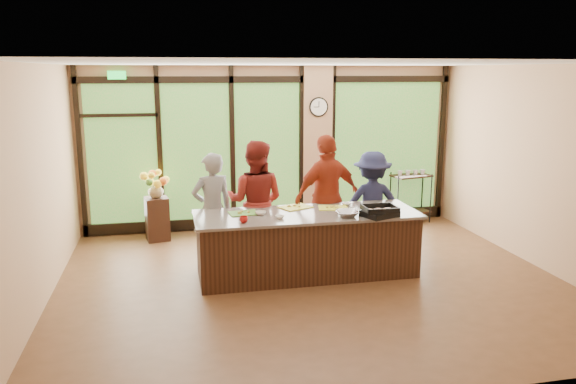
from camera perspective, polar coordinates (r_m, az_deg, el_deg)
name	(u,v)px	position (r m, az deg, el deg)	size (l,w,h in m)	color
floor	(312,281)	(8.01, 2.43, -9.05)	(7.00, 7.00, 0.00)	#51331C
ceiling	(314,63)	(7.47, 2.64, 12.94)	(7.00, 7.00, 0.00)	white
back_wall	(272,148)	(10.49, -1.60, 4.53)	(7.00, 7.00, 0.00)	tan
left_wall	(36,188)	(7.53, -24.19, 0.38)	(6.00, 6.00, 0.00)	tan
right_wall	(541,168)	(9.12, 24.35, 2.27)	(6.00, 6.00, 0.00)	tan
window_wall	(281,153)	(10.49, -0.68, 3.95)	(6.90, 0.12, 3.00)	tan
island_base	(307,245)	(8.14, 1.93, -5.42)	(3.10, 1.00, 0.88)	#321B10
countertop	(307,214)	(8.01, 1.95, -2.28)	(3.20, 1.10, 0.04)	slate
wall_clock	(319,107)	(10.48, 3.13, 8.62)	(0.36, 0.04, 0.36)	black
cook_left	(212,209)	(8.51, -7.70, -1.77)	(0.63, 0.41, 1.73)	slate
cook_midleft	(255,201)	(8.62, -3.32, -0.96)	(0.92, 0.71, 1.88)	maroon
cook_midright	(327,197)	(8.77, 4.02, -0.51)	(1.15, 0.48, 1.95)	maroon
cook_right	(372,203)	(9.08, 8.49, -1.11)	(1.07, 0.62, 1.66)	#1B1E3D
roasting_pan	(380,214)	(7.91, 9.30, -2.18)	(0.46, 0.35, 0.08)	black
mixing_bowl	(347,214)	(7.85, 6.04, -2.20)	(0.32, 0.32, 0.08)	silver
cutting_board_left	(244,213)	(8.00, -4.52, -2.15)	(0.41, 0.31, 0.01)	#569937
cutting_board_center	(295,207)	(8.32, 0.75, -1.54)	(0.44, 0.33, 0.01)	#CFD131
cutting_board_right	(333,208)	(8.30, 4.60, -1.62)	(0.42, 0.32, 0.01)	#CFD131
prep_bowl_near	(261,213)	(7.91, -2.81, -2.15)	(0.15, 0.15, 0.05)	silver
prep_bowl_mid	(280,217)	(7.71, -0.85, -2.55)	(0.12, 0.12, 0.04)	silver
prep_bowl_far	(347,204)	(8.50, 5.97, -1.24)	(0.14, 0.14, 0.03)	silver
red_ramekin	(244,220)	(7.50, -4.52, -2.81)	(0.11, 0.11, 0.09)	#9D110F
flower_stand	(157,219)	(10.05, -13.14, -2.66)	(0.38, 0.38, 0.76)	#321B10
flower_vase	(156,190)	(9.93, -13.29, 0.23)	(0.27, 0.27, 0.28)	olive
bar_cart	(411,191)	(11.21, 12.34, 0.14)	(0.82, 0.58, 1.02)	#321B10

